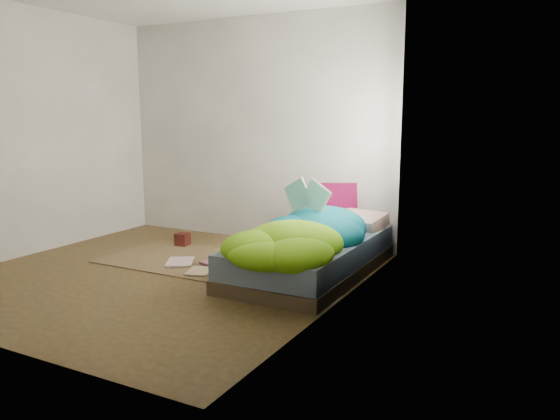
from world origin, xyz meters
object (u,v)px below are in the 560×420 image
object	(u,v)px
wooden_box	(182,239)
floor_book_b	(212,260)
bed	(311,256)
pillow_magenta	(338,203)
floor_book_a	(167,262)
open_book	(306,186)

from	to	relation	value
wooden_box	floor_book_b	world-z (taller)	wooden_box
bed	pillow_magenta	distance (m)	0.97
pillow_magenta	wooden_box	size ratio (longest dim) A/B	2.96
floor_book_a	bed	bearing A→B (deg)	-13.19
floor_book_b	bed	bearing A→B (deg)	24.21
open_book	bed	bearing A→B (deg)	-37.14
bed	wooden_box	world-z (taller)	bed
floor_book_a	floor_book_b	world-z (taller)	floor_book_b
bed	wooden_box	distance (m)	1.78
wooden_box	floor_book_b	size ratio (longest dim) A/B	0.41
open_book	floor_book_b	size ratio (longest dim) A/B	1.27
bed	floor_book_b	distance (m)	1.07
bed	open_book	bearing A→B (deg)	131.50
floor_book_a	floor_book_b	size ratio (longest dim) A/B	1.03
pillow_magenta	open_book	size ratio (longest dim) A/B	0.95
bed	open_book	distance (m)	0.67
pillow_magenta	floor_book_b	distance (m)	1.49
open_book	wooden_box	xyz separation A→B (m)	(-1.63, 0.15, -0.73)
pillow_magenta	wooden_box	bearing A→B (deg)	171.83
floor_book_b	open_book	bearing A→B (deg)	33.51
bed	wooden_box	bearing A→B (deg)	170.58
floor_book_a	pillow_magenta	bearing A→B (deg)	15.42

